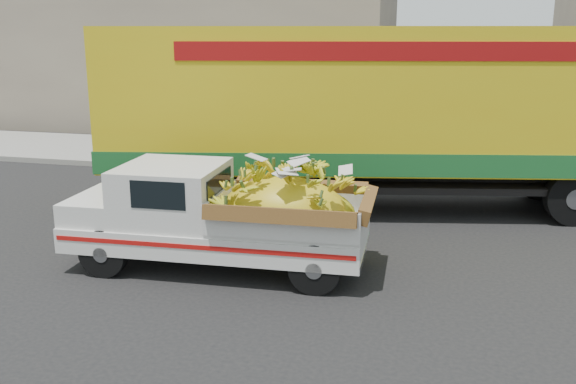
# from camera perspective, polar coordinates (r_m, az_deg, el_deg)

# --- Properties ---
(ground) EXTENTS (100.00, 100.00, 0.00)m
(ground) POSITION_cam_1_polar(r_m,az_deg,el_deg) (11.08, -4.17, -5.52)
(ground) COLOR black
(ground) RESTS_ON ground
(curb) EXTENTS (60.00, 0.25, 0.15)m
(curb) POSITION_cam_1_polar(r_m,az_deg,el_deg) (16.58, 2.31, 1.50)
(curb) COLOR gray
(curb) RESTS_ON ground
(sidewalk) EXTENTS (60.00, 4.00, 0.14)m
(sidewalk) POSITION_cam_1_polar(r_m,az_deg,el_deg) (18.59, 3.67, 2.87)
(sidewalk) COLOR gray
(sidewalk) RESTS_ON ground
(building_left) EXTENTS (18.00, 6.00, 5.00)m
(building_left) POSITION_cam_1_polar(r_m,az_deg,el_deg) (26.41, -11.37, 11.33)
(building_left) COLOR gray
(building_left) RESTS_ON ground
(pickup_truck) EXTENTS (4.81, 1.95, 1.66)m
(pickup_truck) POSITION_cam_1_polar(r_m,az_deg,el_deg) (10.15, -4.34, -2.10)
(pickup_truck) COLOR black
(pickup_truck) RESTS_ON ground
(semi_trailer) EXTENTS (12.09, 4.91, 3.80)m
(semi_trailer) POSITION_cam_1_polar(r_m,az_deg,el_deg) (13.52, 9.26, 7.21)
(semi_trailer) COLOR black
(semi_trailer) RESTS_ON ground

